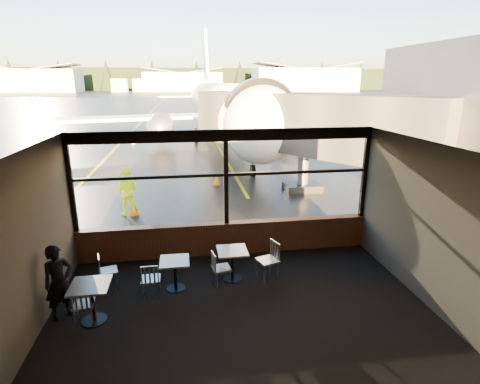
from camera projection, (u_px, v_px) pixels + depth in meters
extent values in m
plane|color=black|center=(184.00, 96.00, 124.38)|extent=(520.00, 520.00, 0.00)
cube|color=black|center=(244.00, 315.00, 7.78)|extent=(8.00, 6.00, 0.01)
cube|color=#38332D|center=(244.00, 149.00, 6.79)|extent=(8.00, 6.00, 0.04)
cube|color=#4D473D|center=(24.00, 252.00, 6.71)|extent=(0.04, 6.00, 3.50)
cube|color=#4D473D|center=(431.00, 227.00, 7.86)|extent=(0.04, 6.00, 3.50)
cube|color=#4D473D|center=(284.00, 339.00, 4.44)|extent=(8.00, 0.04, 3.50)
cube|color=#522918|center=(227.00, 239.00, 10.50)|extent=(8.00, 0.28, 0.90)
cube|color=black|center=(225.00, 135.00, 9.68)|extent=(8.00, 0.18, 0.30)
cube|color=black|center=(70.00, 184.00, 9.43)|extent=(0.12, 0.12, 2.60)
cube|color=black|center=(226.00, 178.00, 10.00)|extent=(0.12, 0.12, 2.60)
cube|color=black|center=(365.00, 173.00, 10.57)|extent=(0.12, 0.12, 2.60)
cube|color=black|center=(226.00, 175.00, 9.97)|extent=(8.00, 0.10, 0.08)
imported|color=black|center=(59.00, 282.00, 7.54)|extent=(0.69, 0.66, 1.59)
imported|color=#BFF219|center=(126.00, 191.00, 13.50)|extent=(0.89, 0.71, 1.76)
cone|color=#FF4908|center=(216.00, 180.00, 17.64)|extent=(0.32, 0.32, 0.45)
cone|color=#DF5607|center=(133.00, 142.00, 28.93)|extent=(0.32, 0.32, 0.44)
cylinder|color=silver|center=(119.00, 85.00, 177.96)|extent=(8.00, 8.00, 6.00)
cylinder|color=silver|center=(141.00, 85.00, 179.41)|extent=(8.00, 8.00, 6.00)
cylinder|color=silver|center=(162.00, 85.00, 180.86)|extent=(8.00, 8.00, 6.00)
cube|color=black|center=(182.00, 79.00, 208.00)|extent=(360.00, 3.00, 12.00)
cone|color=orange|center=(133.00, 208.00, 13.64)|extent=(0.39, 0.39, 0.55)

